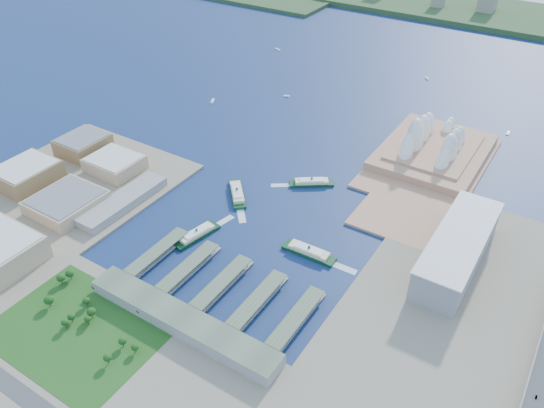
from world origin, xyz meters
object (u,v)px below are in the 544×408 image
Objects in this scene: ferry_a at (237,192)px; ferry_c at (197,233)px; opera_house at (437,136)px; car_b at (536,397)px; ferry_d at (309,250)px; toaster_building at (457,249)px; ferry_b at (312,181)px.

ferry_c is (8.92, -88.04, -0.26)m from ferry_a.
opera_house is 49.62× the size of car_b.
ferry_d is (-43.62, -266.40, -26.42)m from opera_house.
ferry_d is (126.72, -47.14, -0.04)m from ferry_a.
toaster_building is 202.78m from ferry_b.
car_b is (361.35, -112.50, 9.83)m from ferry_a.
toaster_building reaches higher than ferry_a.
car_b reaches higher than ferry_a.
toaster_building is at bearing 40.52° from ferry_b.
ferry_a is at bearing -72.69° from ferry_c.
ferry_a is 1.01× the size of ferry_d.
ferry_c is (-251.43, -107.30, -15.14)m from toaster_building.
ferry_d is 243.76m from car_b.
opera_house is 3.05× the size of ferry_d.
car_b reaches higher than ferry_d.
car_b is at bearing -60.07° from opera_house.
ferry_c is at bearing -54.29° from ferry_b.
car_b is (296.68, -182.70, 10.23)m from ferry_b.
ferry_c is (-55.75, -158.24, 0.14)m from ferry_b.
opera_house is 383.17m from car_b.
ferry_b is (64.67, 70.20, -0.40)m from ferry_a.
ferry_d reaches higher than ferry_c.
car_b is at bearing -59.71° from ferry_a.
ferry_b is 132.74m from ferry_d.
opera_house is at bearing -106.18° from ferry_c.
ferry_b is at bearing 165.41° from toaster_building.
ferry_c is at bearing -156.89° from toaster_building.
ferry_b is at bearing -125.34° from opera_house.
car_b reaches higher than ferry_b.
opera_house is 271.24m from ferry_d.
toaster_building reaches higher than ferry_c.
opera_house is 348.14m from ferry_c.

